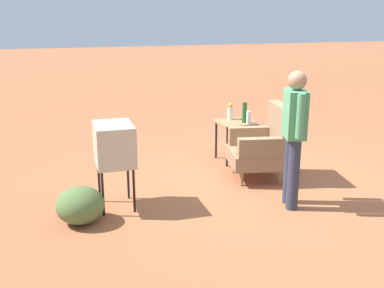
{
  "coord_description": "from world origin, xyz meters",
  "views": [
    {
      "loc": [
        5.24,
        -2.88,
        2.23
      ],
      "look_at": [
        -0.04,
        -1.04,
        0.65
      ],
      "focal_mm": 42.3,
      "sensor_mm": 36.0,
      "label": 1
    }
  ],
  "objects_px": {
    "side_table": "(235,127)",
    "person_standing": "(294,131)",
    "flower_vase": "(230,110)",
    "tv_on_stand": "(114,145)",
    "bottle_short_clear": "(248,118)",
    "bottle_wine_green": "(244,112)",
    "armchair": "(264,145)"
  },
  "relations": [
    {
      "from": "side_table",
      "to": "tv_on_stand",
      "type": "bearing_deg",
      "value": -60.27
    },
    {
      "from": "side_table",
      "to": "bottle_short_clear",
      "type": "distance_m",
      "value": 0.32
    },
    {
      "from": "flower_vase",
      "to": "person_standing",
      "type": "bearing_deg",
      "value": -2.6
    },
    {
      "from": "tv_on_stand",
      "to": "flower_vase",
      "type": "xyz_separation_m",
      "value": [
        -1.37,
        2.09,
        0.01
      ]
    },
    {
      "from": "armchair",
      "to": "person_standing",
      "type": "height_order",
      "value": "person_standing"
    },
    {
      "from": "person_standing",
      "to": "bottle_short_clear",
      "type": "relative_size",
      "value": 8.2
    },
    {
      "from": "side_table",
      "to": "armchair",
      "type": "bearing_deg",
      "value": 3.29
    },
    {
      "from": "bottle_short_clear",
      "to": "bottle_wine_green",
      "type": "relative_size",
      "value": 0.62
    },
    {
      "from": "side_table",
      "to": "bottle_short_clear",
      "type": "xyz_separation_m",
      "value": [
        0.23,
        0.12,
        0.2
      ]
    },
    {
      "from": "side_table",
      "to": "bottle_short_clear",
      "type": "relative_size",
      "value": 3.22
    },
    {
      "from": "armchair",
      "to": "bottle_wine_green",
      "type": "height_order",
      "value": "armchair"
    },
    {
      "from": "armchair",
      "to": "bottle_short_clear",
      "type": "relative_size",
      "value": 5.3
    },
    {
      "from": "person_standing",
      "to": "bottle_wine_green",
      "type": "height_order",
      "value": "person_standing"
    },
    {
      "from": "armchair",
      "to": "bottle_wine_green",
      "type": "distance_m",
      "value": 0.82
    },
    {
      "from": "side_table",
      "to": "person_standing",
      "type": "height_order",
      "value": "person_standing"
    },
    {
      "from": "armchair",
      "to": "side_table",
      "type": "relative_size",
      "value": 1.65
    },
    {
      "from": "person_standing",
      "to": "flower_vase",
      "type": "distance_m",
      "value": 2.04
    },
    {
      "from": "flower_vase",
      "to": "tv_on_stand",
      "type": "bearing_deg",
      "value": -56.69
    },
    {
      "from": "flower_vase",
      "to": "side_table",
      "type": "bearing_deg",
      "value": 2.69
    },
    {
      "from": "armchair",
      "to": "bottle_wine_green",
      "type": "relative_size",
      "value": 3.31
    },
    {
      "from": "person_standing",
      "to": "bottle_wine_green",
      "type": "distance_m",
      "value": 1.76
    },
    {
      "from": "person_standing",
      "to": "bottle_short_clear",
      "type": "distance_m",
      "value": 1.66
    },
    {
      "from": "side_table",
      "to": "bottle_short_clear",
      "type": "bearing_deg",
      "value": 26.65
    },
    {
      "from": "side_table",
      "to": "bottle_wine_green",
      "type": "relative_size",
      "value": 2.01
    },
    {
      "from": "flower_vase",
      "to": "bottle_short_clear",
      "type": "bearing_deg",
      "value": 16.99
    },
    {
      "from": "armchair",
      "to": "flower_vase",
      "type": "xyz_separation_m",
      "value": [
        -1.06,
        -0.06,
        0.29
      ]
    },
    {
      "from": "person_standing",
      "to": "bottle_short_clear",
      "type": "xyz_separation_m",
      "value": [
        -1.63,
        0.22,
        -0.19
      ]
    },
    {
      "from": "side_table",
      "to": "flower_vase",
      "type": "relative_size",
      "value": 2.43
    },
    {
      "from": "bottle_wine_green",
      "to": "flower_vase",
      "type": "relative_size",
      "value": 1.21
    },
    {
      "from": "side_table",
      "to": "tv_on_stand",
      "type": "xyz_separation_m",
      "value": [
        1.2,
        -2.1,
        0.23
      ]
    },
    {
      "from": "tv_on_stand",
      "to": "bottle_wine_green",
      "type": "distance_m",
      "value": 2.45
    },
    {
      "from": "side_table",
      "to": "bottle_wine_green",
      "type": "xyz_separation_m",
      "value": [
        0.12,
        0.1,
        0.26
      ]
    }
  ]
}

